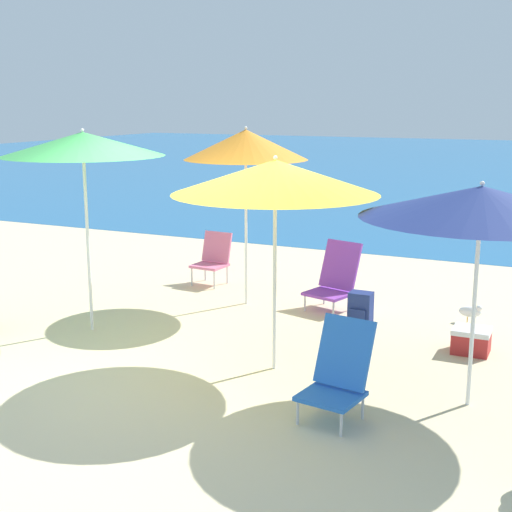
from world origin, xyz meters
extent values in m
plane|color=beige|center=(0.00, 0.00, 0.00)|extent=(60.00, 60.00, 0.00)
cube|color=#23669E|center=(0.00, 26.01, 0.00)|extent=(60.00, 40.00, 0.01)
cylinder|color=white|center=(0.92, 0.34, 0.87)|extent=(0.04, 0.04, 1.74)
cone|color=yellow|center=(0.92, 0.34, 1.91)|extent=(1.98, 1.98, 0.33)
sphere|color=white|center=(0.92, 0.34, 2.09)|extent=(0.04, 0.04, 0.04)
cylinder|color=white|center=(2.81, 0.26, 0.83)|extent=(0.04, 0.04, 1.66)
cone|color=navy|center=(2.81, 0.26, 1.79)|extent=(2.02, 2.02, 0.27)
sphere|color=white|center=(2.81, 0.26, 1.95)|extent=(0.04, 0.04, 0.04)
cylinder|color=white|center=(-1.50, 0.58, 1.01)|extent=(0.04, 0.04, 2.01)
cone|color=#47B756|center=(-1.50, 0.58, 2.14)|extent=(1.81, 1.81, 0.26)
sphere|color=white|center=(-1.50, 0.58, 2.30)|extent=(0.04, 0.04, 0.04)
cylinder|color=white|center=(-0.34, 2.33, 0.94)|extent=(0.04, 0.04, 1.89)
cone|color=orange|center=(-0.34, 2.33, 2.07)|extent=(1.57, 1.57, 0.38)
sphere|color=white|center=(-0.34, 2.33, 2.28)|extent=(0.04, 0.04, 0.04)
cylinder|color=silver|center=(0.48, 2.33, 0.10)|extent=(0.02, 0.02, 0.20)
cylinder|color=silver|center=(0.90, 2.22, 0.10)|extent=(0.02, 0.02, 0.20)
cylinder|color=silver|center=(0.60, 2.74, 0.10)|extent=(0.02, 0.02, 0.20)
cylinder|color=silver|center=(1.02, 2.62, 0.10)|extent=(0.02, 0.02, 0.20)
cube|color=purple|center=(0.75, 2.48, 0.22)|extent=(0.63, 0.62, 0.04)
cube|color=purple|center=(0.82, 2.71, 0.55)|extent=(0.56, 0.36, 0.60)
cylinder|color=silver|center=(1.60, -0.73, 0.10)|extent=(0.02, 0.02, 0.21)
cylinder|color=silver|center=(1.99, -0.80, 0.10)|extent=(0.02, 0.02, 0.21)
cylinder|color=silver|center=(1.66, -0.35, 0.10)|extent=(0.02, 0.02, 0.21)
cylinder|color=silver|center=(2.06, -0.41, 0.10)|extent=(0.02, 0.02, 0.21)
cube|color=blue|center=(1.83, -0.57, 0.23)|extent=(0.54, 0.53, 0.04)
cube|color=blue|center=(1.86, -0.35, 0.54)|extent=(0.50, 0.32, 0.57)
cylinder|color=silver|center=(-1.45, 2.83, 0.13)|extent=(0.02, 0.02, 0.26)
cylinder|color=silver|center=(-1.07, 2.80, 0.13)|extent=(0.02, 0.02, 0.26)
cylinder|color=silver|center=(-1.43, 3.18, 0.13)|extent=(0.02, 0.02, 0.26)
cylinder|color=silver|center=(-1.05, 3.16, 0.13)|extent=(0.02, 0.02, 0.26)
cube|color=pink|center=(-1.25, 2.99, 0.28)|extent=(0.48, 0.45, 0.04)
cube|color=pink|center=(-1.23, 3.20, 0.52)|extent=(0.46, 0.18, 0.44)
cube|color=navy|center=(1.27, 2.13, 0.19)|extent=(0.27, 0.20, 0.38)
cube|color=navy|center=(1.27, 2.01, 0.12)|extent=(0.19, 0.03, 0.17)
cube|color=#B72828|center=(2.63, 1.64, 0.11)|extent=(0.37, 0.34, 0.21)
cube|color=white|center=(2.63, 1.64, 0.24)|extent=(0.39, 0.35, 0.05)
cylinder|color=gold|center=(2.43, 2.71, 0.04)|extent=(0.01, 0.01, 0.07)
cylinder|color=gold|center=(2.48, 2.71, 0.04)|extent=(0.01, 0.01, 0.07)
ellipsoid|color=white|center=(2.46, 2.71, 0.14)|extent=(0.26, 0.11, 0.13)
sphere|color=white|center=(2.56, 2.71, 0.19)|extent=(0.07, 0.07, 0.07)
camera|label=1|loc=(3.58, -5.81, 2.60)|focal=50.00mm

